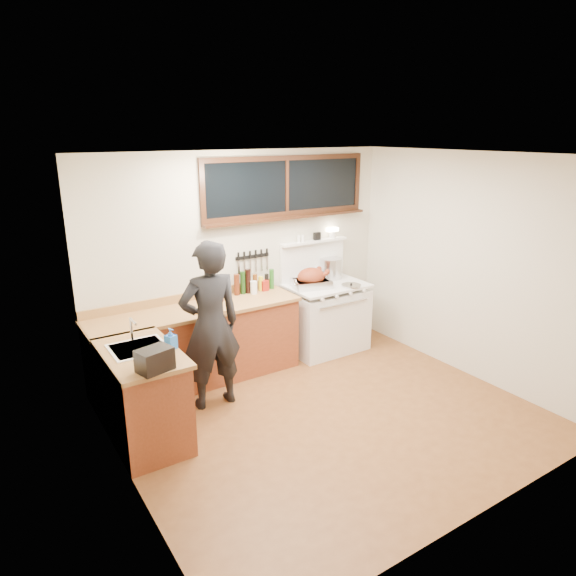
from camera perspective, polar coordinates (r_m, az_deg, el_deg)
ground_plane at (r=5.45m, az=4.56°, el=-14.08°), size 4.00×3.50×0.02m
room_shell at (r=4.81m, az=5.02°, el=3.10°), size 4.10×3.60×2.65m
counter_back at (r=6.01m, az=-10.03°, el=-6.23°), size 2.44×0.64×1.00m
counter_left at (r=5.04m, az=-15.81°, el=-11.46°), size 0.64×1.09×0.90m
sink_unit at (r=4.94m, az=-16.23°, el=-7.00°), size 0.50×0.45×0.37m
vintage_stove at (r=6.81m, az=4.16°, el=-3.06°), size 1.02×0.74×1.57m
back_window at (r=6.46m, az=-0.10°, el=10.48°), size 2.32×0.13×0.77m
left_doorway at (r=3.68m, az=-15.34°, el=-11.48°), size 0.02×1.04×2.17m
knife_strip at (r=6.35m, az=-3.95°, el=3.41°), size 0.46×0.03×0.28m
man at (r=5.33m, az=-8.62°, el=-4.14°), size 0.67×0.46×1.79m
soap_bottle at (r=4.80m, az=-12.91°, el=-5.51°), size 0.11×0.12×0.20m
toaster at (r=4.41m, az=-14.59°, el=-7.72°), size 0.32×0.26×0.19m
cutting_board at (r=5.78m, az=-8.45°, el=-1.81°), size 0.49×0.44×0.14m
roast_turkey at (r=6.50m, az=2.62°, el=0.97°), size 0.53×0.45×0.25m
stockpot at (r=6.91m, az=4.75°, el=2.20°), size 0.35×0.35×0.28m
saucepan at (r=6.85m, az=3.11°, el=1.43°), size 0.20×0.29×0.12m
pot_lid at (r=6.61m, az=7.02°, el=0.29°), size 0.30×0.30×0.04m
coffee_tin at (r=6.37m, az=-2.61°, el=0.28°), size 0.09×0.08×0.13m
pitcher at (r=6.26m, az=-3.82°, el=0.06°), size 0.09×0.09×0.16m
bottle_cluster at (r=6.30m, az=-4.03°, el=0.65°), size 0.56×0.07×0.30m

